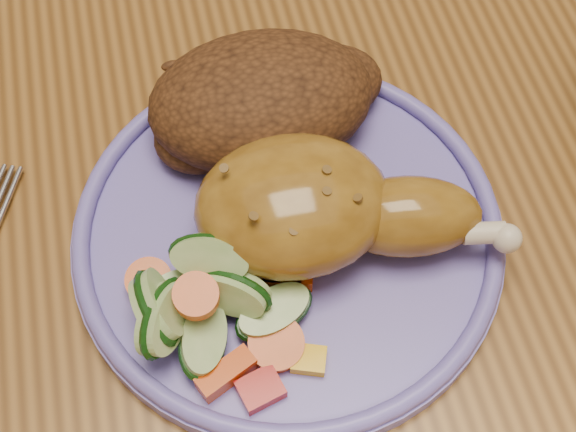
{
  "coord_description": "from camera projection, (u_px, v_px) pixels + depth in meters",
  "views": [
    {
      "loc": [
        -0.14,
        -0.33,
        1.15
      ],
      "look_at": [
        -0.09,
        -0.11,
        0.78
      ],
      "focal_mm": 50.0,
      "sensor_mm": 36.0,
      "label": 1
    }
  ],
  "objects": [
    {
      "name": "plate_rim",
      "position": [
        288.0,
        225.0,
        0.44
      ],
      "size": [
        0.24,
        0.24,
        0.01
      ],
      "primitive_type": "torus",
      "color": "#685CBC",
      "rests_on": "plate"
    },
    {
      "name": "plate",
      "position": [
        288.0,
        235.0,
        0.45
      ],
      "size": [
        0.24,
        0.24,
        0.01
      ],
      "primitive_type": "cylinder",
      "color": "#685CBC",
      "rests_on": "dining_table"
    },
    {
      "name": "ground",
      "position": [
        330.0,
        408.0,
        1.17
      ],
      "size": [
        4.0,
        4.0,
        0.0
      ],
      "primitive_type": "plane",
      "color": "#55371D",
      "rests_on": "ground"
    },
    {
      "name": "chicken_leg",
      "position": [
        321.0,
        208.0,
        0.43
      ],
      "size": [
        0.17,
        0.1,
        0.06
      ],
      "color": "olive",
      "rests_on": "plate"
    },
    {
      "name": "vegetable_pile",
      "position": [
        209.0,
        306.0,
        0.41
      ],
      "size": [
        0.11,
        0.1,
        0.05
      ],
      "color": "#A50A05",
      "rests_on": "plate"
    },
    {
      "name": "rice_pilaf",
      "position": [
        265.0,
        101.0,
        0.47
      ],
      "size": [
        0.14,
        0.1,
        0.06
      ],
      "color": "#482712",
      "rests_on": "plate"
    },
    {
      "name": "dining_table",
      "position": [
        370.0,
        141.0,
        0.6
      ],
      "size": [
        0.9,
        1.4,
        0.75
      ],
      "color": "brown",
      "rests_on": "ground"
    }
  ]
}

